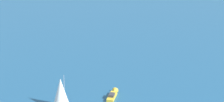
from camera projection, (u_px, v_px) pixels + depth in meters
The scene contains 2 objects.
motorboat_offshore at pixel (113, 95), 157.32m from camera, with size 9.05×3.91×2.55m.
sailboat_trailing at pixel (61, 93), 147.57m from camera, with size 5.45×9.62×12.27m.
Camera 1 is at (112.49, 3.59, 72.31)m, focal length 71.91 mm.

